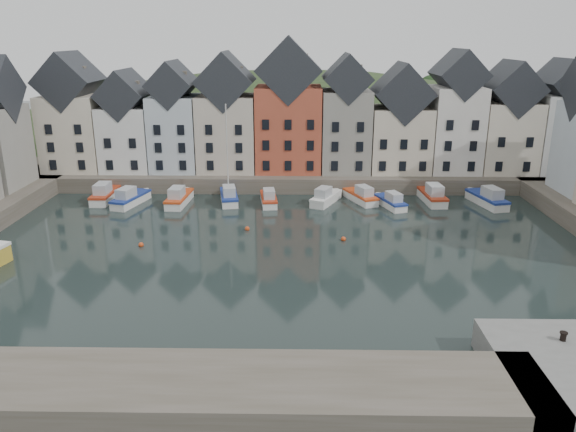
{
  "coord_description": "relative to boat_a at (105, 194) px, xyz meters",
  "views": [
    {
      "loc": [
        1.34,
        -48.21,
        19.73
      ],
      "look_at": [
        0.38,
        6.0,
        2.24
      ],
      "focal_mm": 35.0,
      "sensor_mm": 36.0,
      "label": 1
    }
  ],
  "objects": [
    {
      "name": "mooring_bollard",
      "position": [
        40.28,
        -36.57,
        1.52
      ],
      "size": [
        0.48,
        0.48,
        0.56
      ],
      "color": "black",
      "rests_on": "near_quay"
    },
    {
      "name": "boat_b",
      "position": [
        3.61,
        -1.79,
        -0.04
      ],
      "size": [
        3.63,
        6.86,
        2.52
      ],
      "rotation": [
        0.0,
        0.0,
        -0.26
      ],
      "color": "silver",
      "rests_on": "ground"
    },
    {
      "name": "boat_e",
      "position": [
        20.52,
        -1.2,
        -0.13
      ],
      "size": [
        2.45,
        5.97,
        2.23
      ],
      "rotation": [
        0.0,
        0.0,
        0.11
      ],
      "color": "silver",
      "rests_on": "ground"
    },
    {
      "name": "boat_i",
      "position": [
        40.72,
        0.08,
        0.01
      ],
      "size": [
        2.66,
        7.1,
        2.67
      ],
      "rotation": [
        0.0,
        0.0,
        0.07
      ],
      "color": "silver",
      "rests_on": "ground"
    },
    {
      "name": "boat_d",
      "position": [
        15.55,
        -0.49,
        0.0
      ],
      "size": [
        3.03,
        6.61,
        12.18
      ],
      "rotation": [
        0.0,
        0.0,
        0.17
      ],
      "color": "silver",
      "rests_on": "ground"
    },
    {
      "name": "boat_a",
      "position": [
        0.0,
        0.0,
        0.0
      ],
      "size": [
        2.18,
        6.91,
        2.65
      ],
      "rotation": [
        0.0,
        0.0,
        0.01
      ],
      "color": "silver",
      "rests_on": "ground"
    },
    {
      "name": "near_wall",
      "position": [
        12.7,
        -40.88,
        0.21
      ],
      "size": [
        50.0,
        6.0,
        2.0
      ],
      "primitive_type": "cube",
      "color": "#4C463A",
      "rests_on": "ground"
    },
    {
      "name": "mooring_buoys",
      "position": [
        18.7,
        -13.55,
        -0.64
      ],
      "size": [
        20.5,
        5.5,
        0.5
      ],
      "color": "#C34017",
      "rests_on": "ground"
    },
    {
      "name": "boat_j",
      "position": [
        47.17,
        -1.22,
        -0.0
      ],
      "size": [
        3.66,
        7.2,
        2.65
      ],
      "rotation": [
        0.0,
        0.0,
        0.23
      ],
      "color": "silver",
      "rests_on": "ground"
    },
    {
      "name": "boat_h",
      "position": [
        35.28,
        -2.19,
        -0.14
      ],
      "size": [
        3.49,
        5.92,
        2.17
      ],
      "rotation": [
        0.0,
        0.0,
        0.33
      ],
      "color": "silver",
      "rests_on": "ground"
    },
    {
      "name": "boat_f",
      "position": [
        27.47,
        -0.76,
        -0.08
      ],
      "size": [
        4.31,
        6.39,
        2.36
      ],
      "rotation": [
        0.0,
        0.0,
        -0.43
      ],
      "color": "silver",
      "rests_on": "ground"
    },
    {
      "name": "hillside",
      "position": [
        22.72,
        37.12,
        -18.75
      ],
      "size": [
        153.6,
        70.4,
        64.0
      ],
      "color": "#253319",
      "rests_on": "ground"
    },
    {
      "name": "boat_g",
      "position": [
        31.94,
        0.02,
        -0.09
      ],
      "size": [
        4.08,
        6.4,
        2.36
      ],
      "rotation": [
        0.0,
        0.0,
        0.39
      ],
      "color": "silver",
      "rests_on": "ground"
    },
    {
      "name": "far_terrace",
      "position": [
        25.91,
        9.12,
        8.09
      ],
      "size": [
        72.37,
        8.16,
        17.78
      ],
      "color": "beige",
      "rests_on": "far_quay"
    },
    {
      "name": "ground",
      "position": [
        22.7,
        -18.88,
        -0.79
      ],
      "size": [
        260.0,
        260.0,
        0.0
      ],
      "primitive_type": "plane",
      "color": "#1C2726",
      "rests_on": "ground"
    },
    {
      "name": "boat_c",
      "position": [
        9.52,
        -1.48,
        -0.03
      ],
      "size": [
        2.47,
        6.76,
        2.55
      ],
      "rotation": [
        0.0,
        0.0,
        -0.06
      ],
      "color": "silver",
      "rests_on": "ground"
    },
    {
      "name": "far_quay",
      "position": [
        22.7,
        11.12,
        0.21
      ],
      "size": [
        90.0,
        16.0,
        2.0
      ],
      "primitive_type": "cube",
      "color": "#4C463A",
      "rests_on": "ground"
    }
  ]
}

